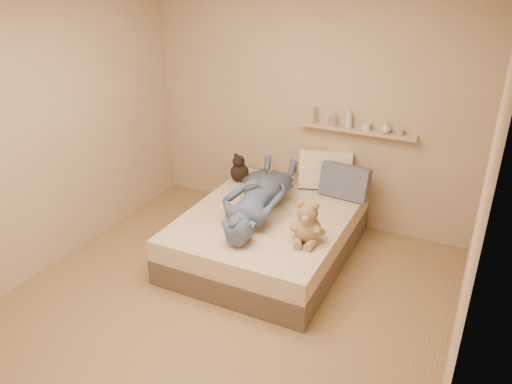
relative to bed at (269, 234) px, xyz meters
The scene contains 10 objects.
room 1.42m from the bed, 90.00° to the right, with size 3.80×3.80×3.80m.
bed is the anchor object (origin of this frame).
game_console 0.66m from the bed, 88.19° to the right, with size 0.20×0.14×0.06m.
teddy_bear 0.72m from the bed, 32.77° to the right, with size 0.32×0.32×0.40m.
dark_plush 0.91m from the bed, 137.57° to the left, with size 0.20×0.20×0.31m.
pillow_cream 0.97m from the bed, 71.70° to the left, with size 0.55×0.16×0.40m, color beige.
pillow_grey 0.96m from the bed, 52.16° to the left, with size 0.50×0.14×0.34m, color slate.
person 0.43m from the bed, behind, with size 0.56×1.54×0.37m, color #4D5A7A.
wall_shelf 1.38m from the bed, 58.82° to the left, with size 1.20×0.12×0.03m, color tan.
shelf_bottles 1.45m from the bed, 57.51° to the left, with size 0.93×0.12×0.20m.
Camera 1 is at (1.77, -2.95, 2.69)m, focal length 35.00 mm.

